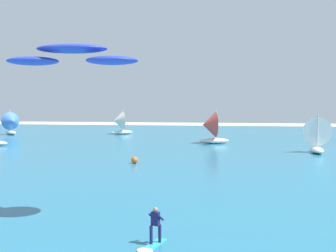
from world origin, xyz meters
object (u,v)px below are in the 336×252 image
(sailboat_mid_left, at_px, (119,123))
(sailboat_heeled_over, at_px, (316,134))
(kitesurfer, at_px, (153,232))
(kite, at_px, (72,56))
(sailboat_leading, at_px, (210,127))
(sailboat_near_shore, at_px, (12,123))
(marker_buoy, at_px, (135,160))

(sailboat_mid_left, relative_size, sailboat_heeled_over, 0.98)
(kitesurfer, distance_m, kite, 10.12)
(sailboat_leading, height_order, sailboat_near_shore, sailboat_leading)
(kitesurfer, relative_size, sailboat_heeled_over, 0.42)
(sailboat_mid_left, relative_size, marker_buoy, 6.99)
(kitesurfer, relative_size, kite, 0.28)
(kite, bearing_deg, sailboat_near_shore, 121.04)
(kite, relative_size, sailboat_near_shore, 1.54)
(kite, distance_m, sailboat_mid_left, 53.64)
(sailboat_heeled_over, bearing_deg, kitesurfer, -113.61)
(sailboat_near_shore, height_order, sailboat_heeled_over, sailboat_heeled_over)
(sailboat_leading, bearing_deg, sailboat_near_shore, 163.36)
(sailboat_near_shore, xyz_separation_m, marker_buoy, (28.96, -30.16, -1.78))
(kitesurfer, bearing_deg, sailboat_heeled_over, 66.39)
(kitesurfer, xyz_separation_m, kite, (-4.89, 3.63, 8.08))
(kitesurfer, xyz_separation_m, sailboat_leading, (1.73, 41.89, 1.76))
(sailboat_mid_left, distance_m, sailboat_near_shore, 19.48)
(sailboat_near_shore, relative_size, marker_buoy, 6.79)
(kite, height_order, sailboat_near_shore, kite)
(sailboat_leading, relative_size, marker_buoy, 7.60)
(sailboat_leading, relative_size, sailboat_mid_left, 1.09)
(kitesurfer, xyz_separation_m, marker_buoy, (-5.46, 22.54, -0.26))
(kite, relative_size, marker_buoy, 10.47)
(marker_buoy, bearing_deg, sailboat_near_shore, 133.84)
(sailboat_leading, distance_m, sailboat_mid_left, 21.95)
(sailboat_heeled_over, height_order, marker_buoy, sailboat_heeled_over)
(sailboat_leading, bearing_deg, sailboat_heeled_over, -32.67)
(sailboat_heeled_over, distance_m, marker_buoy, 23.05)
(kitesurfer, relative_size, marker_buoy, 2.98)
(kite, xyz_separation_m, sailboat_leading, (6.62, 38.27, -6.32))
(kitesurfer, distance_m, sailboat_mid_left, 57.92)
(kite, distance_m, sailboat_near_shore, 57.65)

